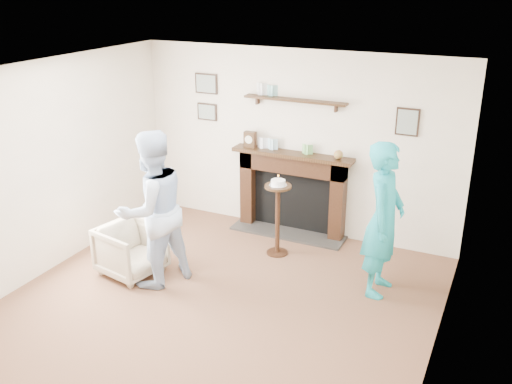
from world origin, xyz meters
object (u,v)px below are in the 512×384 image
pedestal_table (278,206)px  man (157,281)px  armchair (133,273)px  woman (377,290)px

pedestal_table → man: bearing=-128.3°
armchair → pedestal_table: bearing=-36.7°
man → woman: man is taller
man → woman: bearing=133.1°
armchair → pedestal_table: size_ratio=0.63×
woman → pedestal_table: bearing=76.8°
man → pedestal_table: size_ratio=1.70×
armchair → man: (0.37, -0.04, 0.00)m
armchair → woman: bearing=-61.0°
armchair → woman: 2.90m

